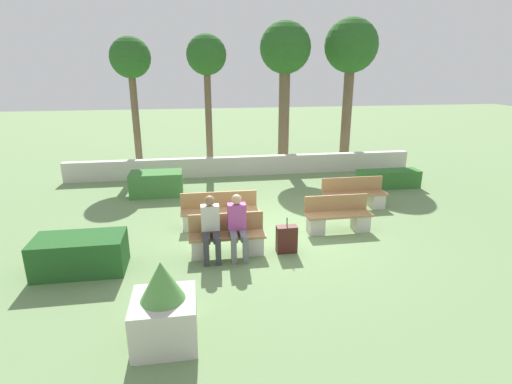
# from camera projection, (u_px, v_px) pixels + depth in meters

# --- Properties ---
(ground_plane) EXTENTS (60.00, 60.00, 0.00)m
(ground_plane) POSITION_uv_depth(u_px,v_px,m) (274.00, 233.00, 9.67)
(ground_plane) COLOR #6B8956
(perimeter_wall) EXTENTS (12.68, 0.30, 0.69)m
(perimeter_wall) POSITION_uv_depth(u_px,v_px,m) (245.00, 166.00, 14.72)
(perimeter_wall) COLOR beige
(perimeter_wall) RESTS_ON ground_plane
(bench_front) EXTENTS (1.61, 0.48, 0.85)m
(bench_front) POSITION_uv_depth(u_px,v_px,m) (227.00, 240.00, 8.51)
(bench_front) COLOR #A37A4C
(bench_front) RESTS_ON ground_plane
(bench_left_side) EXTENTS (1.60, 0.48, 0.85)m
(bench_left_side) POSITION_uv_depth(u_px,v_px,m) (338.00, 218.00, 9.71)
(bench_left_side) COLOR #A37A4C
(bench_left_side) RESTS_ON ground_plane
(bench_right_side) EXTENTS (1.80, 0.48, 0.85)m
(bench_right_side) POSITION_uv_depth(u_px,v_px,m) (354.00, 197.00, 11.28)
(bench_right_side) COLOR #A37A4C
(bench_right_side) RESTS_ON ground_plane
(bench_back) EXTENTS (1.91, 0.48, 0.85)m
(bench_back) POSITION_uv_depth(u_px,v_px,m) (220.00, 214.00, 9.95)
(bench_back) COLOR #A37A4C
(bench_back) RESTS_ON ground_plane
(person_seated_man) EXTENTS (0.38, 0.63, 1.34)m
(person_seated_man) POSITION_uv_depth(u_px,v_px,m) (237.00, 223.00, 8.29)
(person_seated_man) COLOR slate
(person_seated_man) RESTS_ON ground_plane
(person_seated_woman) EXTENTS (0.38, 0.63, 1.34)m
(person_seated_woman) POSITION_uv_depth(u_px,v_px,m) (211.00, 225.00, 8.21)
(person_seated_woman) COLOR #333338
(person_seated_woman) RESTS_ON ground_plane
(hedge_block_near_left) EXTENTS (2.04, 0.63, 0.58)m
(hedge_block_near_left) POSITION_uv_depth(u_px,v_px,m) (388.00, 179.00, 13.23)
(hedge_block_near_left) COLOR #33702D
(hedge_block_near_left) RESTS_ON ground_plane
(hedge_block_near_right) EXTENTS (1.59, 0.88, 0.74)m
(hedge_block_near_right) POSITION_uv_depth(u_px,v_px,m) (157.00, 183.00, 12.42)
(hedge_block_near_right) COLOR #3D7A38
(hedge_block_near_right) RESTS_ON ground_plane
(hedge_block_mid_left) EXTENTS (1.70, 0.89, 0.71)m
(hedge_block_mid_left) POSITION_uv_depth(u_px,v_px,m) (80.00, 254.00, 7.78)
(hedge_block_mid_left) COLOR #235623
(hedge_block_mid_left) RESTS_ON ground_plane
(planter_corner_left) EXTENTS (0.91, 0.91, 1.29)m
(planter_corner_left) POSITION_uv_depth(u_px,v_px,m) (164.00, 309.00, 5.70)
(planter_corner_left) COLOR beige
(planter_corner_left) RESTS_ON ground_plane
(suitcase) EXTENTS (0.44, 0.23, 0.80)m
(suitcase) POSITION_uv_depth(u_px,v_px,m) (287.00, 239.00, 8.60)
(suitcase) COLOR #471E19
(suitcase) RESTS_ON ground_plane
(tree_leftmost) EXTENTS (1.47, 1.47, 4.89)m
(tree_leftmost) POSITION_uv_depth(u_px,v_px,m) (131.00, 62.00, 14.44)
(tree_leftmost) COLOR brown
(tree_leftmost) RESTS_ON ground_plane
(tree_center_left) EXTENTS (1.44, 1.44, 4.97)m
(tree_center_left) POSITION_uv_depth(u_px,v_px,m) (207.00, 60.00, 14.33)
(tree_center_left) COLOR brown
(tree_center_left) RESTS_ON ground_plane
(tree_center_right) EXTENTS (1.97, 1.97, 5.52)m
(tree_center_right) POSITION_uv_depth(u_px,v_px,m) (285.00, 54.00, 15.38)
(tree_center_right) COLOR brown
(tree_center_right) RESTS_ON ground_plane
(tree_rightmost) EXTENTS (2.11, 2.11, 5.69)m
(tree_rightmost) POSITION_uv_depth(u_px,v_px,m) (351.00, 50.00, 15.79)
(tree_rightmost) COLOR brown
(tree_rightmost) RESTS_ON ground_plane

